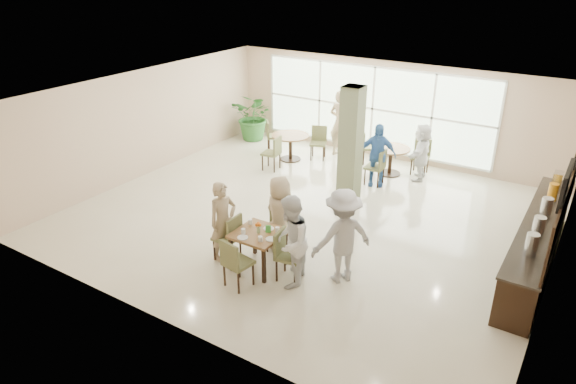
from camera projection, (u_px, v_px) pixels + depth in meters
The scene contains 22 objects.
ground at pixel (309, 215), 11.74m from camera, with size 10.00×10.00×0.00m, color beige.
room_shell at pixel (310, 145), 11.03m from camera, with size 10.00×10.00×10.00m.
window_bank at pixel (373, 109), 14.82m from camera, with size 7.00×0.04×7.00m.
column at pixel (351, 146), 11.88m from camera, with size 0.45×0.45×2.80m, color #606B4B.
main_table at pixel (259, 237), 9.50m from camera, with size 0.88×0.88×0.75m.
round_table_left at pixel (290, 141), 14.77m from camera, with size 1.09×1.09×0.75m.
round_table_right at pixel (391, 155), 13.78m from camera, with size 1.02×1.02×0.75m.
chairs_main_table at pixel (258, 245), 9.59m from camera, with size 1.88×2.00×0.95m.
chairs_table_left at pixel (288, 144), 14.81m from camera, with size 2.04×1.96×0.95m.
chairs_table_right at pixel (388, 157), 13.85m from camera, with size 2.07×1.89×0.95m.
tabletop_clutter at pixel (259, 231), 9.41m from camera, with size 0.80×0.73×0.21m.
buffet_counter at pixel (539, 240), 9.60m from camera, with size 0.64×4.70×1.95m.
wall_tv at pixel (565, 185), 7.97m from camera, with size 0.06×1.00×0.58m.
framed_art_a at pixel (573, 170), 9.32m from camera, with size 0.05×0.55×0.70m.
potted_plant at pixel (255, 117), 16.34m from camera, with size 1.38×1.38×1.53m, color #2B6729.
teen_left at pixel (223, 221), 9.77m from camera, with size 0.58×0.38×1.59m, color tan.
teen_far at pixel (280, 214), 10.08m from camera, with size 0.77×0.42×1.57m, color tan.
teen_right at pixel (290, 242), 8.95m from camera, with size 0.83×0.65×1.71m, color white.
teen_standing at pixel (342, 236), 9.05m from camera, with size 1.15×0.66×1.78m, color #A9A9AC.
adult_a at pixel (377, 155), 13.00m from camera, with size 0.96×0.55×1.64m, color #3A6BAF.
adult_b at pixel (421, 152), 13.38m from camera, with size 1.41×0.61×1.52m, color white.
adult_standing at pixel (340, 124), 14.90m from camera, with size 0.72×0.47×1.97m, color tan.
Camera 1 is at (5.21, -9.08, 5.36)m, focal length 32.00 mm.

